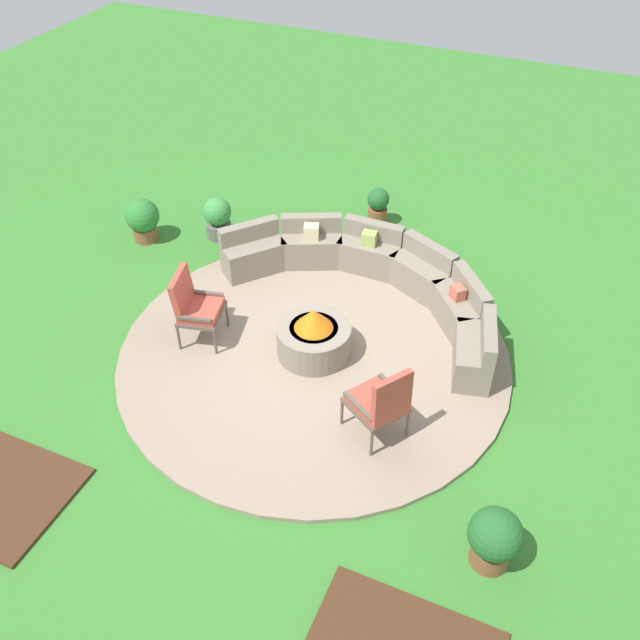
{
  "coord_description": "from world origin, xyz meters",
  "views": [
    {
      "loc": [
        2.73,
        -6.05,
        6.23
      ],
      "look_at": [
        0.0,
        0.2,
        0.45
      ],
      "focal_mm": 38.82,
      "sensor_mm": 36.0,
      "label": 1
    }
  ],
  "objects_px": {
    "curved_stone_bench": "(377,278)",
    "lounge_chair_front_left": "(194,305)",
    "lounge_chair_front_right": "(381,402)",
    "potted_plant_0": "(143,219)",
    "potted_plant_1": "(218,217)",
    "potted_plant_3": "(378,206)",
    "potted_plant_2": "(495,538)",
    "fire_pit": "(314,336)"
  },
  "relations": [
    {
      "from": "lounge_chair_front_right",
      "to": "potted_plant_3",
      "type": "bearing_deg",
      "value": 52.16
    },
    {
      "from": "fire_pit",
      "to": "lounge_chair_front_right",
      "type": "relative_size",
      "value": 0.93
    },
    {
      "from": "potted_plant_0",
      "to": "potted_plant_3",
      "type": "bearing_deg",
      "value": 30.65
    },
    {
      "from": "potted_plant_3",
      "to": "potted_plant_1",
      "type": "bearing_deg",
      "value": -148.08
    },
    {
      "from": "curved_stone_bench",
      "to": "potted_plant_2",
      "type": "xyz_separation_m",
      "value": [
        2.45,
        -3.49,
        0.03
      ]
    },
    {
      "from": "potted_plant_2",
      "to": "potted_plant_3",
      "type": "relative_size",
      "value": 1.11
    },
    {
      "from": "potted_plant_0",
      "to": "potted_plant_2",
      "type": "xyz_separation_m",
      "value": [
        6.37,
        -3.44,
        0.01
      ]
    },
    {
      "from": "potted_plant_0",
      "to": "potted_plant_1",
      "type": "distance_m",
      "value": 1.18
    },
    {
      "from": "fire_pit",
      "to": "lounge_chair_front_right",
      "type": "xyz_separation_m",
      "value": [
        1.25,
        -0.97,
        0.27
      ]
    },
    {
      "from": "fire_pit",
      "to": "potted_plant_1",
      "type": "height_order",
      "value": "fire_pit"
    },
    {
      "from": "potted_plant_0",
      "to": "potted_plant_1",
      "type": "height_order",
      "value": "potted_plant_0"
    },
    {
      "from": "lounge_chair_front_right",
      "to": "curved_stone_bench",
      "type": "bearing_deg",
      "value": 52.52
    },
    {
      "from": "curved_stone_bench",
      "to": "potted_plant_3",
      "type": "relative_size",
      "value": 6.65
    },
    {
      "from": "curved_stone_bench",
      "to": "potted_plant_3",
      "type": "bearing_deg",
      "value": 109.68
    },
    {
      "from": "potted_plant_0",
      "to": "potted_plant_2",
      "type": "distance_m",
      "value": 7.24
    },
    {
      "from": "curved_stone_bench",
      "to": "potted_plant_0",
      "type": "relative_size",
      "value": 6.04
    },
    {
      "from": "potted_plant_1",
      "to": "potted_plant_2",
      "type": "relative_size",
      "value": 0.96
    },
    {
      "from": "curved_stone_bench",
      "to": "potted_plant_0",
      "type": "xyz_separation_m",
      "value": [
        -3.93,
        -0.05,
        0.02
      ]
    },
    {
      "from": "lounge_chair_front_right",
      "to": "potted_plant_0",
      "type": "xyz_separation_m",
      "value": [
        -4.84,
        2.39,
        -0.21
      ]
    },
    {
      "from": "curved_stone_bench",
      "to": "potted_plant_3",
      "type": "distance_m",
      "value": 2.0
    },
    {
      "from": "potted_plant_1",
      "to": "potted_plant_0",
      "type": "bearing_deg",
      "value": -152.16
    },
    {
      "from": "fire_pit",
      "to": "potted_plant_0",
      "type": "relative_size",
      "value": 1.36
    },
    {
      "from": "potted_plant_0",
      "to": "potted_plant_1",
      "type": "xyz_separation_m",
      "value": [
        1.04,
        0.55,
        -0.02
      ]
    },
    {
      "from": "potted_plant_0",
      "to": "potted_plant_2",
      "type": "bearing_deg",
      "value": -28.34
    },
    {
      "from": "lounge_chair_front_left",
      "to": "lounge_chair_front_right",
      "type": "height_order",
      "value": "lounge_chair_front_right"
    },
    {
      "from": "curved_stone_bench",
      "to": "potted_plant_1",
      "type": "height_order",
      "value": "curved_stone_bench"
    },
    {
      "from": "curved_stone_bench",
      "to": "lounge_chair_front_left",
      "type": "xyz_separation_m",
      "value": [
        -1.87,
        -1.81,
        0.24
      ]
    },
    {
      "from": "lounge_chair_front_right",
      "to": "potted_plant_3",
      "type": "relative_size",
      "value": 1.6
    },
    {
      "from": "potted_plant_3",
      "to": "lounge_chair_front_left",
      "type": "bearing_deg",
      "value": -108.03
    },
    {
      "from": "lounge_chair_front_right",
      "to": "potted_plant_2",
      "type": "relative_size",
      "value": 1.44
    },
    {
      "from": "potted_plant_0",
      "to": "potted_plant_3",
      "type": "relative_size",
      "value": 1.1
    },
    {
      "from": "lounge_chair_front_left",
      "to": "potted_plant_1",
      "type": "xyz_separation_m",
      "value": [
        -1.01,
        2.31,
        -0.24
      ]
    },
    {
      "from": "potted_plant_1",
      "to": "curved_stone_bench",
      "type": "bearing_deg",
      "value": -9.84
    },
    {
      "from": "fire_pit",
      "to": "lounge_chair_front_left",
      "type": "bearing_deg",
      "value": -167.65
    },
    {
      "from": "lounge_chair_front_left",
      "to": "potted_plant_1",
      "type": "distance_m",
      "value": 2.53
    },
    {
      "from": "fire_pit",
      "to": "potted_plant_3",
      "type": "xyz_separation_m",
      "value": [
        -0.34,
        3.35,
        0.01
      ]
    },
    {
      "from": "potted_plant_1",
      "to": "potted_plant_3",
      "type": "distance_m",
      "value": 2.61
    },
    {
      "from": "lounge_chair_front_right",
      "to": "potted_plant_3",
      "type": "distance_m",
      "value": 4.61
    },
    {
      "from": "lounge_chair_front_right",
      "to": "potted_plant_3",
      "type": "xyz_separation_m",
      "value": [
        -1.59,
        4.32,
        -0.26
      ]
    },
    {
      "from": "potted_plant_0",
      "to": "curved_stone_bench",
      "type": "bearing_deg",
      "value": 0.72
    },
    {
      "from": "lounge_chair_front_right",
      "to": "potted_plant_0",
      "type": "relative_size",
      "value": 1.46
    },
    {
      "from": "lounge_chair_front_left",
      "to": "potted_plant_2",
      "type": "xyz_separation_m",
      "value": [
        4.32,
        -1.68,
        -0.21
      ]
    }
  ]
}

